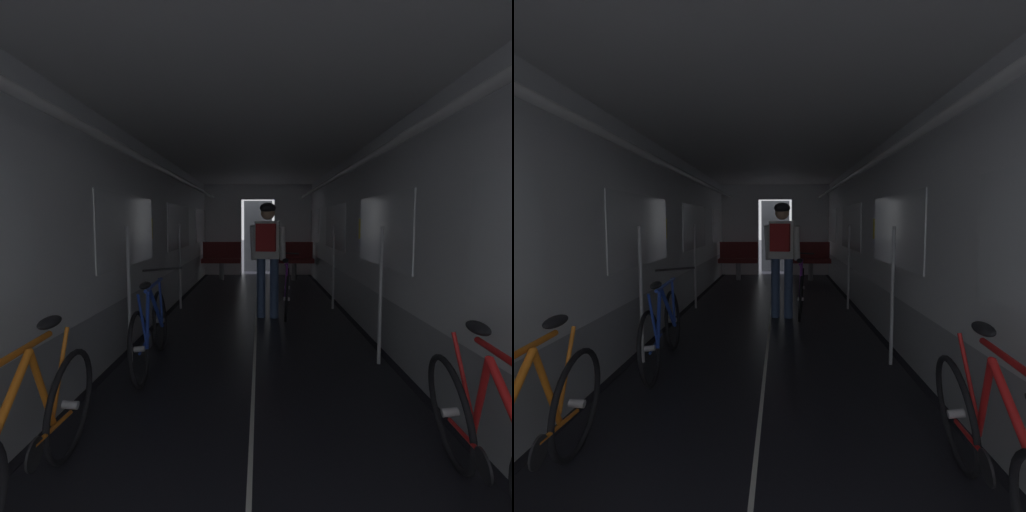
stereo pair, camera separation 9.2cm
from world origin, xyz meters
TOP-DOWN VIEW (x-y plane):
  - ground_plane at (0.00, 0.00)m, footprint 60.00×60.00m
  - train_car_shell at (-0.00, 3.60)m, footprint 3.14×12.34m
  - bench_seat_far_left at (-0.90, 8.07)m, footprint 0.98×0.51m
  - bench_seat_far_right at (0.90, 8.07)m, footprint 0.98×0.51m
  - bicycle_orange at (-1.07, -0.06)m, footprint 0.44×1.69m
  - bicycle_blue at (-1.03, 2.02)m, footprint 0.44×1.69m
  - bicycle_red at (1.13, -0.13)m, footprint 0.44×1.70m
  - person_cyclist_aisle at (0.17, 4.06)m, footprint 0.55×0.43m
  - bicycle_purple_in_aisle at (0.48, 4.33)m, footprint 0.44×1.69m

SIDE VIEW (x-z plane):
  - ground_plane at x=0.00m, z-range 0.00..0.00m
  - bicycle_red at x=1.13m, z-range -0.10..0.86m
  - bicycle_orange at x=-1.07m, z-range -0.09..0.86m
  - bicycle_blue at x=-1.03m, z-range -0.09..0.86m
  - bicycle_purple_in_aisle at x=0.48m, z-range -0.09..0.85m
  - bench_seat_far_left at x=-0.90m, z-range 0.09..1.04m
  - bench_seat_far_right at x=0.90m, z-range 0.09..1.04m
  - person_cyclist_aisle at x=0.17m, z-range 0.21..1.94m
  - train_car_shell at x=0.00m, z-range 0.41..2.98m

